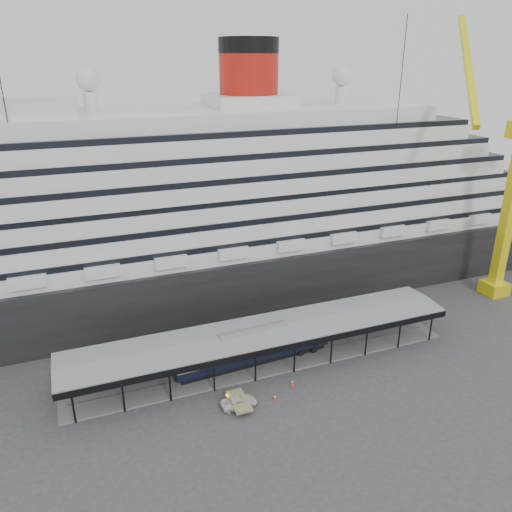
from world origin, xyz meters
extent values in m
plane|color=#363639|center=(0.00, 0.00, 0.00)|extent=(200.00, 200.00, 0.00)
cube|color=black|center=(0.00, 32.00, 5.00)|extent=(130.00, 30.00, 10.00)
cylinder|color=#AD170E|center=(8.00, 32.00, 37.40)|extent=(10.00, 10.00, 9.00)
cylinder|color=black|center=(8.00, 32.00, 42.65)|extent=(10.10, 10.10, 2.50)
sphere|color=silver|center=(-18.00, 32.00, 37.70)|extent=(3.60, 3.60, 3.60)
sphere|color=silver|center=(26.00, 32.00, 37.70)|extent=(3.60, 3.60, 3.60)
cube|color=slate|center=(0.00, 5.00, 0.12)|extent=(56.00, 8.00, 0.24)
cube|color=slate|center=(0.00, 4.28, 0.28)|extent=(54.00, 0.08, 0.10)
cube|color=slate|center=(0.00, 5.72, 0.28)|extent=(54.00, 0.08, 0.10)
cube|color=black|center=(0.00, 0.50, 4.45)|extent=(56.00, 0.18, 0.90)
cube|color=black|center=(0.00, 9.50, 4.45)|extent=(56.00, 0.18, 0.90)
cube|color=slate|center=(0.00, 5.00, 5.18)|extent=(56.00, 9.00, 0.24)
cylinder|color=black|center=(-29.22, 21.75, 23.60)|extent=(0.12, 0.12, 47.21)
cube|color=yellow|center=(48.00, 10.00, 1.20)|extent=(4.00, 4.00, 2.40)
cube|color=yellow|center=(48.00, 10.00, 15.40)|extent=(1.80, 1.80, 26.00)
cube|color=yellow|center=(39.13, 15.12, 39.20)|extent=(11.42, 18.78, 16.80)
cylinder|color=black|center=(30.26, 20.24, 23.60)|extent=(0.12, 0.12, 47.21)
imported|color=silver|center=(-6.74, -3.31, 0.63)|extent=(4.58, 2.14, 1.27)
cube|color=black|center=(-1.62, 5.00, 0.61)|extent=(22.07, 3.64, 0.73)
cube|color=black|center=(-1.62, 5.00, 1.55)|extent=(23.14, 4.11, 1.15)
cube|color=beige|center=(-1.62, 5.00, 2.80)|extent=(23.14, 4.15, 1.36)
cube|color=black|center=(-1.62, 5.00, 3.69)|extent=(23.14, 4.11, 0.42)
cube|color=red|center=(-6.15, -1.76, 0.02)|extent=(0.50, 0.50, 0.03)
cone|color=red|center=(-6.15, -1.76, 0.41)|extent=(0.42, 0.42, 0.77)
cylinder|color=white|center=(-6.15, -1.76, 0.48)|extent=(0.25, 0.25, 0.15)
cube|color=#CF3D0B|center=(-2.06, -3.72, 0.02)|extent=(0.49, 0.49, 0.03)
cone|color=#CF3D0B|center=(-2.06, -3.72, 0.38)|extent=(0.42, 0.42, 0.72)
cylinder|color=white|center=(-2.06, -3.72, 0.45)|extent=(0.23, 0.23, 0.14)
cube|color=#E9420C|center=(1.38, -1.74, 0.02)|extent=(0.45, 0.45, 0.03)
cone|color=#E9420C|center=(1.38, -1.74, 0.41)|extent=(0.38, 0.38, 0.78)
cylinder|color=white|center=(1.38, -1.74, 0.49)|extent=(0.25, 0.25, 0.15)
camera|label=1|loc=(-23.32, -51.76, 40.69)|focal=35.00mm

